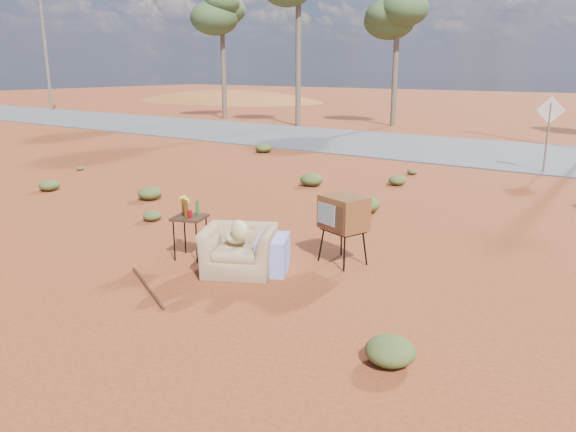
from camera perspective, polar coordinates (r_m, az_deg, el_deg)
The scene contains 12 objects.
ground at distance 7.88m, azimuth -5.21°, elevation -7.41°, with size 140.00×140.00×0.00m, color #923D1D.
highway at distance 21.26m, azimuth 22.17°, elevation 5.78°, with size 140.00×7.00×0.04m, color #565659.
dirt_mound at distance 52.72m, azimuth -6.06°, elevation 11.55°, with size 26.00×18.00×2.00m, color #9C5425.
armchair at distance 8.37m, azimuth -4.36°, elevation -2.90°, with size 1.37×1.27×0.92m.
tv_unit at distance 8.66m, azimuth 5.65°, elevation 0.22°, with size 0.80×0.72×1.07m.
side_table at distance 9.05m, azimuth -10.08°, elevation 0.17°, with size 0.62×0.62×0.98m.
rusty_bar at distance 8.10m, azimuth -14.08°, elevation -7.01°, with size 0.04×0.04×1.65m, color #522716.
road_sign at distance 17.87m, azimuth 25.01°, elevation 8.76°, with size 0.78×0.06×2.19m.
eucalyptus_far_left at distance 34.33m, azimuth -6.73°, elevation 19.72°, with size 3.20×3.20×7.10m.
eucalyptus_near_left at distance 30.43m, azimuth 11.08°, elevation 19.27°, with size 3.20×3.20×6.60m.
utility_pole_west at distance 43.40m, azimuth -23.42°, elevation 15.24°, with size 1.40×0.20×8.00m.
scrub_patch at distance 11.74m, azimuth 5.74°, elevation 0.80°, with size 17.49×8.07×0.33m.
Camera 1 is at (4.78, -5.50, 2.98)m, focal length 35.00 mm.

